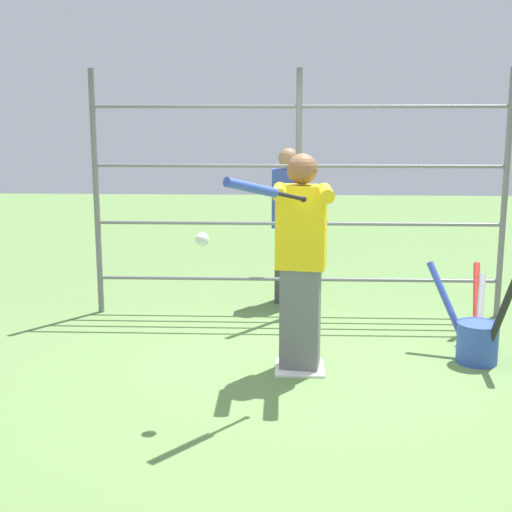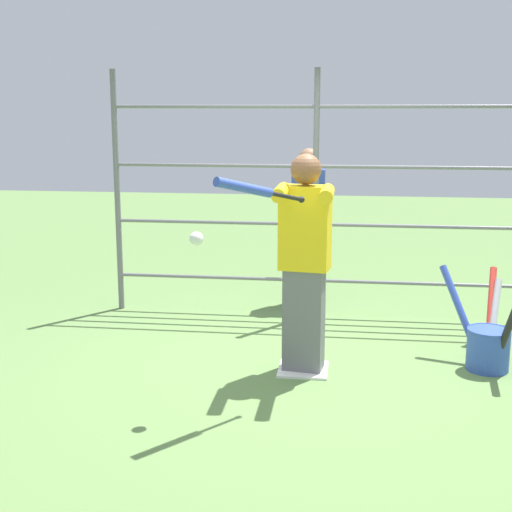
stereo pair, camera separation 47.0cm
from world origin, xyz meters
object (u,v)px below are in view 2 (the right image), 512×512
at_px(baseball_bat_swinging, 252,189).
at_px(softball_in_flight, 196,239).
at_px(bystander_behind_fence, 308,224).
at_px(batter, 305,257).
at_px(bat_bucket, 488,342).

height_order(baseball_bat_swinging, softball_in_flight, baseball_bat_swinging).
bearing_deg(bystander_behind_fence, baseball_bat_swinging, 85.94).
bearing_deg(bystander_behind_fence, softball_in_flight, 78.47).
distance_m(softball_in_flight, bystander_behind_fence, 2.97).
xyz_separation_m(batter, bat_bucket, (-1.49, -0.28, -0.73)).
xyz_separation_m(bat_bucket, bystander_behind_fence, (1.59, -1.80, 0.66)).
bearing_deg(bat_bucket, softball_in_flight, 26.52).
relative_size(softball_in_flight, bat_bucket, 0.10).
height_order(bat_bucket, bystander_behind_fence, bystander_behind_fence).
distance_m(batter, bystander_behind_fence, 2.09).
distance_m(baseball_bat_swinging, bat_bucket, 2.51).
bearing_deg(bat_bucket, bystander_behind_fence, -48.55).
relative_size(batter, softball_in_flight, 18.30).
bearing_deg(baseball_bat_swinging, batter, -110.27).
distance_m(softball_in_flight, bat_bucket, 2.64).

